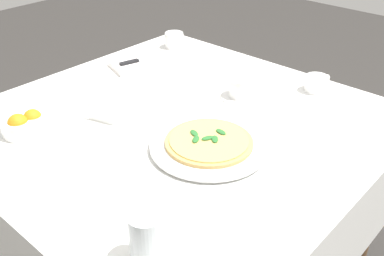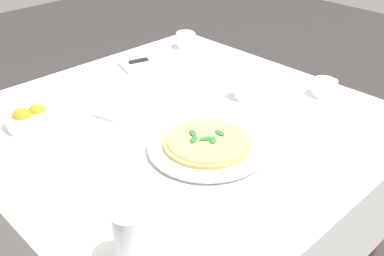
% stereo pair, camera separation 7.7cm
% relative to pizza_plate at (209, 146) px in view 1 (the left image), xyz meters
% --- Properties ---
extents(dining_table, '(1.16, 1.16, 0.75)m').
position_rel_pizza_plate_xyz_m(dining_table, '(0.06, 0.18, -0.14)').
color(dining_table, white).
rests_on(dining_table, ground_plane).
extents(pizza_plate, '(0.33, 0.33, 0.02)m').
position_rel_pizza_plate_xyz_m(pizza_plate, '(0.00, 0.00, 0.00)').
color(pizza_plate, white).
rests_on(pizza_plate, dining_table).
extents(pizza, '(0.24, 0.24, 0.02)m').
position_rel_pizza_plate_xyz_m(pizza, '(0.00, 0.00, 0.01)').
color(pizza, '#DBAD60').
rests_on(pizza, pizza_plate).
extents(coffee_cup_center_back, '(0.13, 0.13, 0.06)m').
position_rel_pizza_plate_xyz_m(coffee_cup_center_back, '(0.51, -0.05, 0.02)').
color(coffee_cup_center_back, white).
rests_on(coffee_cup_center_back, dining_table).
extents(coffee_cup_far_left, '(0.13, 0.13, 0.07)m').
position_rel_pizza_plate_xyz_m(coffee_cup_far_left, '(0.31, 0.12, 0.02)').
color(coffee_cup_far_left, white).
rests_on(coffee_cup_far_left, dining_table).
extents(coffee_cup_far_right, '(0.13, 0.13, 0.07)m').
position_rel_pizza_plate_xyz_m(coffee_cup_far_right, '(0.49, 0.60, 0.02)').
color(coffee_cup_far_right, white).
rests_on(coffee_cup_far_right, dining_table).
extents(water_glass_back_corner, '(0.07, 0.07, 0.11)m').
position_rel_pizza_plate_xyz_m(water_glass_back_corner, '(-0.39, -0.17, 0.04)').
color(water_glass_back_corner, white).
rests_on(water_glass_back_corner, dining_table).
extents(napkin_folded, '(0.25, 0.19, 0.02)m').
position_rel_pizza_plate_xyz_m(napkin_folded, '(0.27, 0.57, -0.00)').
color(napkin_folded, white).
rests_on(napkin_folded, dining_table).
extents(dinner_knife, '(0.19, 0.07, 0.01)m').
position_rel_pizza_plate_xyz_m(dinner_knife, '(0.27, 0.57, 0.01)').
color(dinner_knife, silver).
rests_on(dinner_knife, napkin_folded).
extents(citrus_bowl, '(0.15, 0.15, 0.07)m').
position_rel_pizza_plate_xyz_m(citrus_bowl, '(-0.28, 0.46, 0.02)').
color(citrus_bowl, white).
rests_on(citrus_bowl, dining_table).
extents(menu_card, '(0.03, 0.09, 0.06)m').
position_rel_pizza_plate_xyz_m(menu_card, '(-0.10, 0.34, 0.02)').
color(menu_card, white).
rests_on(menu_card, dining_table).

